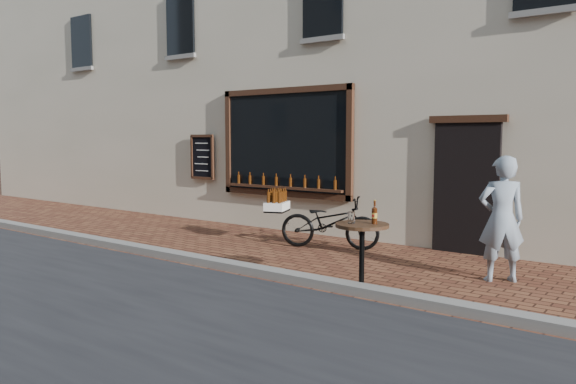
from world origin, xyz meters
The scene contains 6 objects.
ground centered at (0.00, 0.00, 0.00)m, with size 90.00×90.00×0.00m, color #51281A.
kerb centered at (0.00, 0.20, 0.06)m, with size 90.00×0.25×0.12m, color slate.
shop_building centered at (0.00, 6.50, 5.00)m, with size 28.00×6.20×10.00m.
cargo_bicycle centered at (-0.19, 2.43, 0.47)m, with size 2.10×1.24×0.99m.
bistro_table centered at (1.67, 0.35, 0.62)m, with size 0.68×0.68×1.17m.
pedestrian centered at (2.93, 1.93, 0.86)m, with size 0.63×0.41×1.72m, color gray.
Camera 1 is at (5.11, -5.84, 1.96)m, focal length 35.00 mm.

